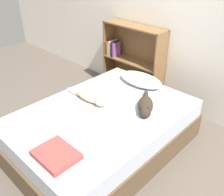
{
  "coord_description": "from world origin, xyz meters",
  "views": [
    {
      "loc": [
        1.54,
        -1.47,
        1.91
      ],
      "look_at": [
        0.0,
        0.14,
        0.58
      ],
      "focal_mm": 40.0,
      "sensor_mm": 36.0,
      "label": 1
    }
  ],
  "objects": [
    {
      "name": "ground_plane",
      "position": [
        0.0,
        0.0,
        0.0
      ],
      "size": [
        8.0,
        8.0,
        0.0
      ],
      "primitive_type": "plane",
      "color": "brown"
    },
    {
      "name": "bed",
      "position": [
        0.0,
        0.0,
        0.24
      ],
      "size": [
        1.33,
        1.9,
        0.48
      ],
      "color": "brown",
      "rests_on": "ground_plane"
    },
    {
      "name": "wall_back",
      "position": [
        0.0,
        1.34,
        1.25
      ],
      "size": [
        8.0,
        0.06,
        2.5
      ],
      "color": "white",
      "rests_on": "ground_plane"
    },
    {
      "name": "pillow",
      "position": [
        -0.1,
        0.76,
        0.54
      ],
      "size": [
        0.58,
        0.32,
        0.11
      ],
      "color": "white",
      "rests_on": "bed"
    },
    {
      "name": "cat_dark",
      "position": [
        0.3,
        0.32,
        0.54
      ],
      "size": [
        0.36,
        0.44,
        0.14
      ],
      "rotation": [
        0.0,
        0.0,
        5.34
      ],
      "color": "#33281E",
      "rests_on": "bed"
    },
    {
      "name": "blanket_fold",
      "position": [
        0.2,
        -0.71,
        0.51
      ],
      "size": [
        0.35,
        0.28,
        0.05
      ],
      "color": "#B2423D",
      "rests_on": "bed"
    },
    {
      "name": "bookshelf",
      "position": [
        -0.61,
        1.22,
        0.53
      ],
      "size": [
        0.95,
        0.26,
        1.04
      ],
      "color": "brown",
      "rests_on": "ground_plane"
    },
    {
      "name": "cat_light",
      "position": [
        -0.21,
        0.06,
        0.55
      ],
      "size": [
        0.57,
        0.17,
        0.17
      ],
      "rotation": [
        0.0,
        0.0,
        0.09
      ],
      "color": "beige",
      "rests_on": "bed"
    }
  ]
}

